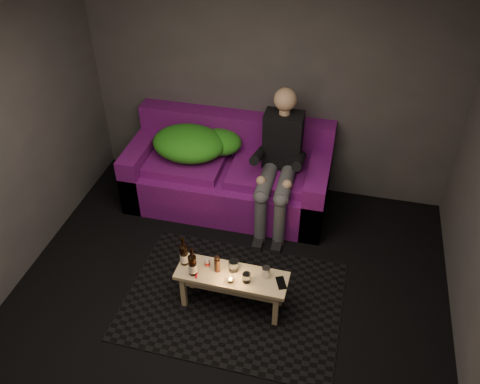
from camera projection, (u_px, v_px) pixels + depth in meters
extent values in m
plane|color=black|center=(216.00, 331.00, 4.41)|extent=(4.50, 4.50, 0.00)
plane|color=silver|center=(203.00, 42.00, 2.81)|extent=(4.50, 4.50, 0.00)
plane|color=#464345|center=(271.00, 82.00, 5.34)|extent=(4.00, 0.00, 4.00)
cube|color=black|center=(234.00, 300.00, 4.68)|extent=(1.99, 1.46, 0.01)
cube|color=#5D0D64|center=(228.00, 185.00, 5.69)|extent=(2.19, 0.98, 0.46)
cube|color=#5D0D64|center=(236.00, 132.00, 5.69)|extent=(2.19, 0.24, 0.48)
cube|color=#5D0D64|center=(145.00, 166.00, 5.81)|extent=(0.22, 0.98, 0.68)
cube|color=#5D0D64|center=(317.00, 190.00, 5.44)|extent=(0.22, 0.98, 0.68)
cube|color=#5D0D64|center=(186.00, 162.00, 5.57)|extent=(0.82, 0.66, 0.11)
cube|color=#5D0D64|center=(268.00, 174.00, 5.40)|extent=(0.82, 0.66, 0.11)
ellipsoid|color=#36991B|center=(189.00, 143.00, 5.47)|extent=(0.79, 0.61, 0.33)
ellipsoid|color=#36991B|center=(220.00, 142.00, 5.55)|extent=(0.48, 0.39, 0.26)
ellipsoid|color=#36991B|center=(172.00, 140.00, 5.66)|extent=(0.35, 0.28, 0.17)
cube|color=black|center=(283.00, 139.00, 5.23)|extent=(0.39, 0.24, 0.60)
sphere|color=tan|center=(285.00, 99.00, 4.94)|extent=(0.23, 0.23, 0.23)
cylinder|color=#45474E|center=(266.00, 181.00, 5.17)|extent=(0.15, 0.55, 0.15)
cylinder|color=#45474E|center=(285.00, 184.00, 5.14)|extent=(0.15, 0.55, 0.15)
cylinder|color=#45474E|center=(260.00, 220.00, 5.16)|extent=(0.12, 0.12, 0.56)
cylinder|color=#45474E|center=(279.00, 223.00, 5.12)|extent=(0.12, 0.12, 0.56)
cube|color=black|center=(258.00, 242.00, 5.26)|extent=(0.10, 0.24, 0.07)
cube|color=black|center=(277.00, 245.00, 5.22)|extent=(0.10, 0.24, 0.07)
cube|color=#E2B484|center=(232.00, 276.00, 4.41)|extent=(0.99, 0.33, 0.04)
cube|color=#E2B484|center=(232.00, 281.00, 4.45)|extent=(0.86, 0.26, 0.09)
cube|color=#E2B484|center=(184.00, 291.00, 4.53)|extent=(0.05, 0.05, 0.37)
cube|color=#E2B484|center=(192.00, 274.00, 4.70)|extent=(0.05, 0.05, 0.37)
cube|color=#E2B484|center=(276.00, 310.00, 4.37)|extent=(0.05, 0.05, 0.37)
cube|color=#E2B484|center=(280.00, 291.00, 4.54)|extent=(0.05, 0.05, 0.37)
cylinder|color=black|center=(184.00, 255.00, 4.45)|extent=(0.07, 0.07, 0.20)
cylinder|color=white|center=(184.00, 257.00, 4.47)|extent=(0.08, 0.08, 0.08)
cone|color=black|center=(183.00, 245.00, 4.37)|extent=(0.07, 0.07, 0.03)
cylinder|color=black|center=(183.00, 243.00, 4.36)|extent=(0.03, 0.03, 0.10)
cylinder|color=black|center=(193.00, 265.00, 4.35)|extent=(0.07, 0.07, 0.20)
cylinder|color=white|center=(193.00, 268.00, 4.37)|extent=(0.08, 0.08, 0.08)
cone|color=black|center=(192.00, 256.00, 4.28)|extent=(0.07, 0.07, 0.03)
cylinder|color=black|center=(192.00, 253.00, 4.26)|extent=(0.03, 0.03, 0.10)
cylinder|color=silver|center=(207.00, 262.00, 4.45)|extent=(0.06, 0.06, 0.09)
cylinder|color=black|center=(217.00, 265.00, 4.39)|extent=(0.06, 0.06, 0.14)
cylinder|color=white|center=(234.00, 266.00, 4.41)|extent=(0.10, 0.10, 0.11)
cylinder|color=white|center=(231.00, 280.00, 4.32)|extent=(0.06, 0.06, 0.04)
sphere|color=orange|center=(231.00, 279.00, 4.32)|extent=(0.02, 0.02, 0.02)
cylinder|color=white|center=(246.00, 278.00, 4.31)|extent=(0.09, 0.09, 0.09)
cylinder|color=silver|center=(266.00, 272.00, 4.36)|extent=(0.08, 0.08, 0.10)
cube|color=black|center=(281.00, 283.00, 4.32)|extent=(0.12, 0.16, 0.01)
cube|color=red|center=(196.00, 275.00, 4.39)|extent=(0.03, 0.07, 0.01)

